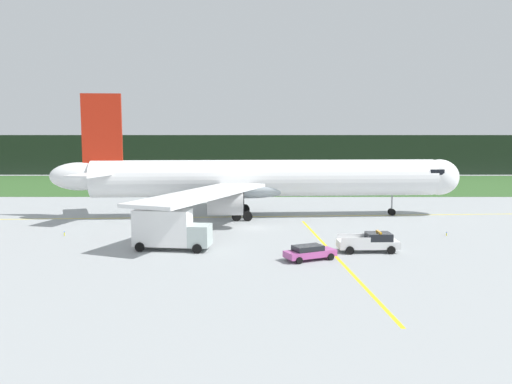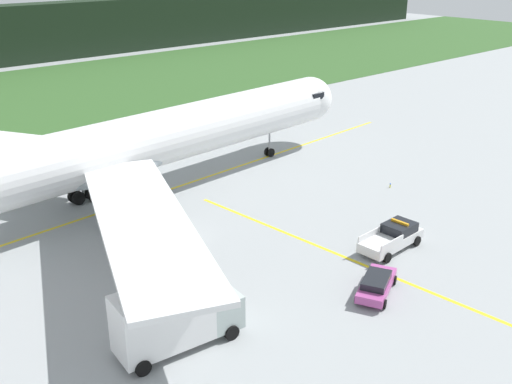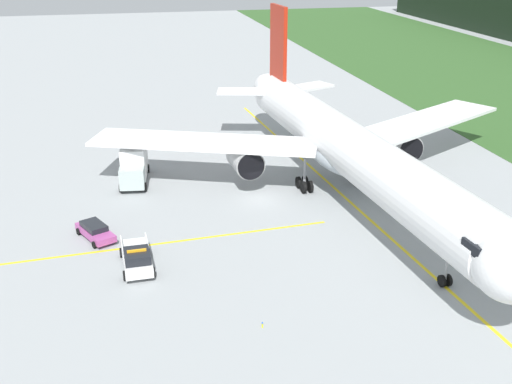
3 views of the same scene
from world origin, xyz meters
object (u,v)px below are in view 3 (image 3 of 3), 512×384
object	(u,v)px
ops_pickup_truck	(137,257)
catering_truck	(134,163)
airliner	(345,147)
staff_car	(95,231)

from	to	relation	value
ops_pickup_truck	catering_truck	xyz separation A→B (m)	(-18.79, 0.82, 1.09)
airliner	ops_pickup_truck	bearing A→B (deg)	-63.27
airliner	staff_car	size ratio (longest dim) A/B	11.30
airliner	ops_pickup_truck	distance (m)	23.23
airliner	ops_pickup_truck	xyz separation A→B (m)	(10.29, -20.42, -4.08)
airliner	catering_truck	world-z (taller)	airliner
staff_car	catering_truck	bearing A→B (deg)	162.88
catering_truck	staff_car	distance (m)	13.48
ops_pickup_truck	staff_car	size ratio (longest dim) A/B	1.18
airliner	staff_car	distance (m)	24.32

